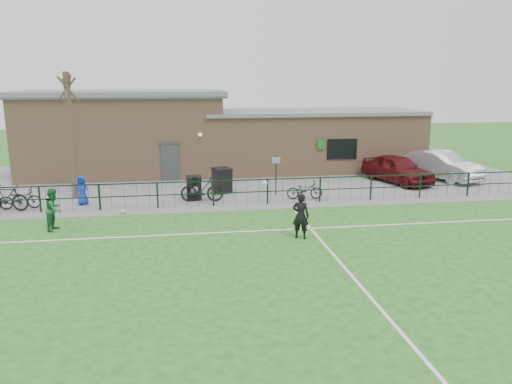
{
  "coord_description": "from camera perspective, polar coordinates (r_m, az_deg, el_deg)",
  "views": [
    {
      "loc": [
        -2.92,
        -14.07,
        5.8
      ],
      "look_at": [
        0.0,
        5.0,
        1.3
      ],
      "focal_mm": 35.0,
      "sensor_mm": 36.0,
      "label": 1
    }
  ],
  "objects": [
    {
      "name": "wheelie_bin_right",
      "position": [
        25.31,
        -3.9,
        1.26
      ],
      "size": [
        1.01,
        1.08,
        1.17
      ],
      "primitive_type": "cube",
      "rotation": [
        0.0,
        0.0,
        0.32
      ],
      "color": "black",
      "rests_on": "paving_strip"
    },
    {
      "name": "bicycle_c",
      "position": [
        24.5,
        -25.37,
        -0.69
      ],
      "size": [
        1.8,
        0.71,
        0.93
      ],
      "primitive_type": "imported",
      "rotation": [
        0.0,
        0.0,
        1.63
      ],
      "color": "black",
      "rests_on": "paving_strip"
    },
    {
      "name": "bare_tree",
      "position": [
        25.24,
        -20.37,
        5.95
      ],
      "size": [
        0.3,
        0.3,
        6.0
      ],
      "primitive_type": "cylinder",
      "color": "#413127",
      "rests_on": "ground"
    },
    {
      "name": "car_maroon",
      "position": [
        28.72,
        15.85,
        2.57
      ],
      "size": [
        3.16,
        4.84,
        1.53
      ],
      "primitive_type": "imported",
      "rotation": [
        0.0,
        0.0,
        0.33
      ],
      "color": "#4F0E12",
      "rests_on": "paving_strip"
    },
    {
      "name": "outfield_player",
      "position": [
        20.62,
        -22.08,
        -1.84
      ],
      "size": [
        0.77,
        0.91,
        1.63
      ],
      "primitive_type": "imported",
      "rotation": [
        0.0,
        0.0,
        1.36
      ],
      "color": "#1A5D2E",
      "rests_on": "ground"
    },
    {
      "name": "pitch_line_perp",
      "position": [
        15.99,
        9.95,
        -8.33
      ],
      "size": [
        0.1,
        16.0,
        0.01
      ],
      "primitive_type": "cube",
      "color": "white",
      "rests_on": "ground"
    },
    {
      "name": "ball_ground",
      "position": [
        22.18,
        -15.0,
        -2.17
      ],
      "size": [
        0.23,
        0.23,
        0.23
      ],
      "primitive_type": "sphere",
      "color": "silver",
      "rests_on": "ground"
    },
    {
      "name": "goalkeeper_kick",
      "position": [
        18.23,
        5.01,
        -2.63
      ],
      "size": [
        1.37,
        2.96,
        1.69
      ],
      "color": "black",
      "rests_on": "ground"
    },
    {
      "name": "ground",
      "position": [
        15.49,
        2.83,
        -8.87
      ],
      "size": [
        90.0,
        90.0,
        0.0
      ],
      "primitive_type": "plane",
      "color": "#225C1B",
      "rests_on": "ground"
    },
    {
      "name": "bicycle_d",
      "position": [
        23.53,
        -6.2,
        0.34
      ],
      "size": [
        2.05,
        0.75,
        1.2
      ],
      "primitive_type": "imported",
      "rotation": [
        0.0,
        0.0,
        1.48
      ],
      "color": "black",
      "rests_on": "paving_strip"
    },
    {
      "name": "clubhouse",
      "position": [
        30.84,
        -4.88,
        6.42
      ],
      "size": [
        24.25,
        5.4,
        4.96
      ],
      "color": "#A37D5B",
      "rests_on": "ground"
    },
    {
      "name": "car_silver",
      "position": [
        30.45,
        20.34,
        2.91
      ],
      "size": [
        3.42,
        5.16,
        1.61
      ],
      "primitive_type": "imported",
      "rotation": [
        0.0,
        0.0,
        0.39
      ],
      "color": "#A5A8AC",
      "rests_on": "paving_strip"
    },
    {
      "name": "bicycle_b",
      "position": [
        24.37,
        -26.62,
        -0.58
      ],
      "size": [
        2.04,
        0.98,
        1.18
      ],
      "primitive_type": "imported",
      "rotation": [
        0.0,
        0.0,
        1.35
      ],
      "color": "black",
      "rests_on": "paving_strip"
    },
    {
      "name": "spectator_child",
      "position": [
        24.14,
        -19.25,
        0.19
      ],
      "size": [
        0.73,
        0.54,
        1.36
      ],
      "primitive_type": "imported",
      "rotation": [
        0.0,
        0.0,
        -0.18
      ],
      "color": "#122EAD",
      "rests_on": "paving_strip"
    },
    {
      "name": "pitch_line_touch",
      "position": [
        22.81,
        -1.06,
        -1.59
      ],
      "size": [
        28.0,
        0.1,
        0.01
      ],
      "primitive_type": "cube",
      "color": "white",
      "rests_on": "ground"
    },
    {
      "name": "perimeter_fence",
      "position": [
        22.86,
        -1.14,
        -0.02
      ],
      "size": [
        28.0,
        0.1,
        1.2
      ],
      "primitive_type": "cube",
      "color": "black",
      "rests_on": "ground"
    },
    {
      "name": "bicycle_e",
      "position": [
        24.02,
        5.58,
        0.24
      ],
      "size": [
        1.75,
        0.74,
        0.9
      ],
      "primitive_type": "imported",
      "rotation": [
        0.0,
        0.0,
        1.49
      ],
      "color": "black",
      "rests_on": "paving_strip"
    },
    {
      "name": "paving_strip",
      "position": [
        28.32,
        -2.6,
        1.32
      ],
      "size": [
        34.0,
        13.0,
        0.02
      ],
      "primitive_type": "cube",
      "color": "slate",
      "rests_on": "ground"
    },
    {
      "name": "wheelie_bin_left",
      "position": [
        24.05,
        -7.1,
        0.38
      ],
      "size": [
        0.69,
        0.78,
        1.03
      ],
      "primitive_type": "cube",
      "rotation": [
        0.0,
        0.0,
        0.02
      ],
      "color": "black",
      "rests_on": "paving_strip"
    },
    {
      "name": "sign_post",
      "position": [
        24.61,
        2.29,
        1.92
      ],
      "size": [
        0.08,
        0.08,
        2.0
      ],
      "primitive_type": "cylinder",
      "rotation": [
        0.0,
        0.0,
        0.42
      ],
      "color": "black",
      "rests_on": "paving_strip"
    },
    {
      "name": "pitch_line_mid",
      "position": [
        19.2,
        0.45,
        -4.44
      ],
      "size": [
        28.0,
        0.1,
        0.01
      ],
      "primitive_type": "cube",
      "color": "white",
      "rests_on": "ground"
    }
  ]
}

